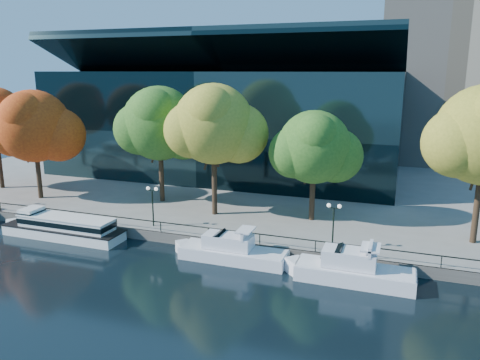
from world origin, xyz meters
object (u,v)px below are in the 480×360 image
at_px(tour_boat, 60,226).
at_px(tree_1, 35,128).
at_px(tree_2, 161,125).
at_px(tree_4, 315,149).
at_px(tree_3, 215,126).
at_px(lamp_1, 152,197).
at_px(cruiser_near, 229,250).
at_px(cruiser_far, 349,269).
at_px(lamp_2, 334,216).

bearing_deg(tour_boat, tree_1, 139.80).
distance_m(tree_2, tree_4, 18.25).
relative_size(tree_3, lamp_1, 3.46).
bearing_deg(cruiser_near, tree_1, 163.79).
bearing_deg(tree_2, tree_3, -19.11).
distance_m(tree_1, tree_2, 15.15).
relative_size(tour_boat, tree_4, 1.23).
distance_m(tree_2, lamp_1, 10.97).
xyz_separation_m(cruiser_far, lamp_2, (-1.94, 4.10, 2.92)).
height_order(cruiser_near, tree_1, tree_1).
relative_size(cruiser_near, tree_2, 0.77).
bearing_deg(tree_2, tree_4, -3.62).
height_order(cruiser_far, lamp_2, lamp_2).
bearing_deg(tree_4, cruiser_near, -116.48).
bearing_deg(tree_4, tree_3, -171.17).
height_order(tour_boat, tree_3, tree_3).
height_order(cruiser_near, lamp_2, lamp_2).
xyz_separation_m(tree_1, tree_3, (22.57, 1.04, 1.00)).
bearing_deg(lamp_2, tree_4, 113.24).
relative_size(tour_boat, tree_2, 1.03).
relative_size(tree_1, tree_2, 0.96).
relative_size(tree_1, lamp_1, 3.23).
bearing_deg(lamp_1, lamp_2, 0.00).
relative_size(tree_2, tree_4, 1.19).
xyz_separation_m(tree_3, lamp_2, (13.37, -5.71, -6.58)).
xyz_separation_m(cruiser_near, cruiser_far, (10.37, -0.77, 0.12)).
bearing_deg(cruiser_far, lamp_1, 168.25).
xyz_separation_m(cruiser_near, tree_2, (-12.85, 11.78, 9.11)).
distance_m(tour_boat, cruiser_near, 17.84).
bearing_deg(tree_1, tour_boat, -40.20).
bearing_deg(tour_boat, tree_2, 67.35).
relative_size(cruiser_near, cruiser_far, 1.02).
relative_size(tree_3, tree_4, 1.23).
xyz_separation_m(cruiser_near, tree_4, (5.30, 10.63, 7.54)).
xyz_separation_m(tree_3, lamp_1, (-4.40, -5.71, -6.58)).
bearing_deg(tree_4, lamp_1, -153.51).
xyz_separation_m(tour_boat, cruiser_far, (28.22, -0.59, -0.07)).
height_order(tree_1, tree_3, tree_3).
bearing_deg(cruiser_far, tour_boat, 178.80).
height_order(tree_2, tree_4, tree_2).
xyz_separation_m(cruiser_far, tree_4, (-5.08, 11.40, 7.42)).
bearing_deg(cruiser_near, tour_boat, -179.44).
height_order(tour_boat, lamp_1, lamp_1).
relative_size(cruiser_near, lamp_1, 2.59).
bearing_deg(tree_1, cruiser_near, -16.21).
distance_m(tree_2, tree_3, 8.38).
bearing_deg(tree_4, cruiser_far, -65.99).
height_order(tree_2, lamp_1, tree_2).
bearing_deg(tree_2, tree_1, -165.54).
xyz_separation_m(tree_1, lamp_1, (18.17, -4.66, -5.58)).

